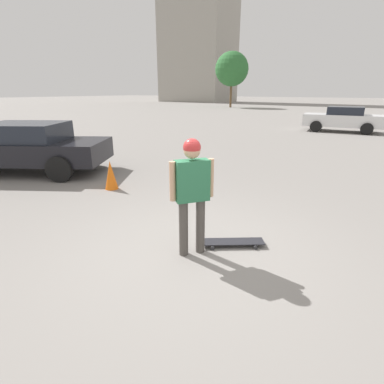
% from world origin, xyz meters
% --- Properties ---
extents(ground_plane, '(220.00, 220.00, 0.00)m').
position_xyz_m(ground_plane, '(0.00, 0.00, 0.00)').
color(ground_plane, gray).
extents(person, '(0.52, 0.44, 1.69)m').
position_xyz_m(person, '(0.00, 0.00, 1.04)').
color(person, '#4C4742').
rests_on(person, ground_plane).
extents(skateboard, '(0.75, 0.91, 0.07)m').
position_xyz_m(skateboard, '(-0.53, 0.40, 0.06)').
color(skateboard, '#232328').
rests_on(skateboard, ground_plane).
extents(car_parked_near, '(3.97, 4.93, 1.42)m').
position_xyz_m(car_parked_near, '(-1.14, -6.58, 0.75)').
color(car_parked_near, black).
rests_on(car_parked_near, ground_plane).
extents(car_parked_far, '(2.30, 4.32, 1.41)m').
position_xyz_m(car_parked_far, '(-16.26, -0.49, 0.74)').
color(car_parked_far, silver).
rests_on(car_parked_far, ground_plane).
extents(building_block_distant, '(9.50, 13.98, 30.27)m').
position_xyz_m(building_block_distant, '(-53.38, -34.56, 15.14)').
color(building_block_distant, '#9E998E').
rests_on(building_block_distant, ground_plane).
extents(tree_distant, '(4.56, 4.56, 7.34)m').
position_xyz_m(tree_distant, '(-36.42, -17.99, 5.05)').
color(tree_distant, brown).
rests_on(tree_distant, ground_plane).
extents(traffic_cone, '(0.32, 0.32, 0.69)m').
position_xyz_m(traffic_cone, '(-1.43, -3.33, 0.35)').
color(traffic_cone, orange).
rests_on(traffic_cone, ground_plane).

